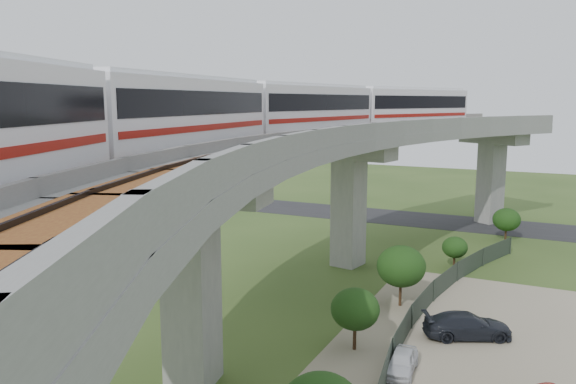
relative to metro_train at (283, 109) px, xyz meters
name	(u,v)px	position (x,y,z in m)	size (l,w,h in m)	color
ground	(278,306)	(-0.35, 0.00, -12.31)	(160.00, 160.00, 0.00)	#334B1E
dirt_lot	(513,363)	(13.65, -2.00, -12.29)	(18.00, 26.00, 0.04)	gray
asphalt_road	(400,218)	(-0.35, 30.00, -12.29)	(60.00, 8.00, 0.03)	#232326
viaduct	(337,166)	(3.50, 0.00, -3.26)	(19.58, 73.98, 11.40)	#99968E
metro_train	(283,109)	(0.00, 0.00, 0.00)	(10.71, 61.34, 3.64)	white
fence	(435,320)	(9.41, 0.00, -11.56)	(3.87, 38.73, 1.50)	#2D382D
tree_0	(507,220)	(11.12, 24.00, -10.30)	(2.49, 2.49, 3.07)	#382314
tree_1	(455,247)	(8.32, 12.96, -10.61)	(1.93, 1.93, 2.53)	#382314
tree_2	(401,266)	(6.61, 3.27, -9.71)	(3.04, 3.04, 3.90)	#382314
tree_3	(355,309)	(6.10, -4.00, -10.08)	(2.53, 2.53, 3.31)	#382314
car_white	(402,362)	(8.95, -5.42, -11.74)	(1.25, 3.11, 1.06)	silver
car_dark	(467,325)	(11.14, 0.10, -11.59)	(1.91, 4.70, 1.37)	black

